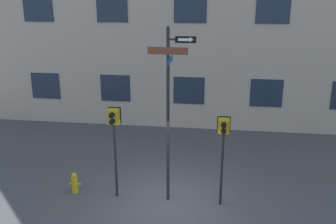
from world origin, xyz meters
TOP-DOWN VIEW (x-y plane):
  - ground_plane at (0.00, 0.00)m, footprint 60.00×60.00m
  - street_sign_pole at (-0.01, 0.28)m, footprint 1.30×0.99m
  - pedestrian_signal_left at (-1.64, 0.25)m, footprint 0.37×0.40m
  - pedestrian_signal_right at (1.51, 0.21)m, footprint 0.38×0.40m
  - fire_hydrant at (-2.99, 0.28)m, footprint 0.35×0.19m

SIDE VIEW (x-z plane):
  - ground_plane at x=0.00m, z-range 0.00..0.00m
  - fire_hydrant at x=-2.99m, z-range -0.01..0.66m
  - pedestrian_signal_right at x=1.51m, z-range 0.77..3.46m
  - pedestrian_signal_left at x=-1.64m, z-range 0.81..3.63m
  - street_sign_pole at x=-0.01m, z-range 0.46..5.60m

